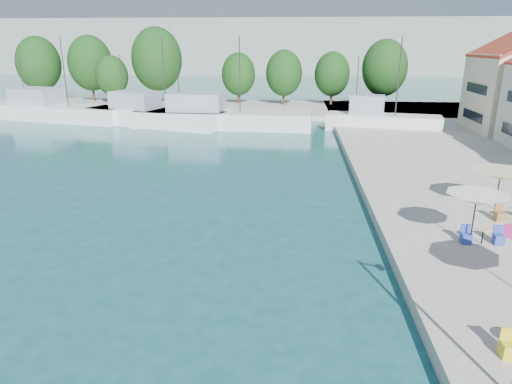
# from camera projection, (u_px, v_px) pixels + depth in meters

# --- Properties ---
(quay_far) EXTENTS (90.00, 16.00, 0.60)m
(quay_far) POSITION_uv_depth(u_px,v_px,m) (226.00, 109.00, 64.24)
(quay_far) COLOR #ABA59A
(quay_far) RESTS_ON ground
(hill_west) EXTENTS (180.00, 40.00, 16.00)m
(hill_west) POSITION_uv_depth(u_px,v_px,m) (202.00, 46.00, 151.68)
(hill_west) COLOR gray
(hill_west) RESTS_ON ground
(hill_east) EXTENTS (140.00, 40.00, 12.00)m
(hill_east) POSITION_uv_depth(u_px,v_px,m) (403.00, 52.00, 165.51)
(hill_east) COLOR gray
(hill_east) RESTS_ON ground
(trawler_01) EXTENTS (19.50, 9.38, 10.20)m
(trawler_01) POSITION_uv_depth(u_px,v_px,m) (54.00, 111.00, 56.72)
(trawler_01) COLOR white
(trawler_01) RESTS_ON ground
(trawler_02) EXTENTS (17.45, 9.56, 10.20)m
(trawler_02) POSITION_uv_depth(u_px,v_px,m) (151.00, 116.00, 52.79)
(trawler_02) COLOR white
(trawler_02) RESTS_ON ground
(trawler_03) EXTENTS (20.29, 6.29, 10.20)m
(trawler_03) POSITION_uv_depth(u_px,v_px,m) (218.00, 117.00, 51.72)
(trawler_03) COLOR silver
(trawler_03) RESTS_ON ground
(trawler_04) EXTENTS (12.32, 5.33, 10.20)m
(trawler_04) POSITION_uv_depth(u_px,v_px,m) (380.00, 121.00, 49.18)
(trawler_04) COLOR silver
(trawler_04) RESTS_ON ground
(tree_01) EXTENTS (6.47, 6.47, 9.57)m
(tree_01) POSITION_uv_depth(u_px,v_px,m) (39.00, 64.00, 69.02)
(tree_01) COLOR #3F2B19
(tree_01) RESTS_ON quay_far
(tree_02) EXTENTS (6.56, 6.56, 9.70)m
(tree_02) POSITION_uv_depth(u_px,v_px,m) (90.00, 63.00, 68.75)
(tree_02) COLOR #3F2B19
(tree_02) RESTS_ON quay_far
(tree_03) EXTENTS (4.65, 4.65, 6.89)m
(tree_03) POSITION_uv_depth(u_px,v_px,m) (112.00, 76.00, 66.22)
(tree_03) COLOR #3F2B19
(tree_03) RESTS_ON quay_far
(tree_04) EXTENTS (7.31, 7.31, 10.81)m
(tree_04) POSITION_uv_depth(u_px,v_px,m) (157.00, 59.00, 66.68)
(tree_04) COLOR #3F2B19
(tree_04) RESTS_ON quay_far
(tree_05) EXTENTS (4.90, 4.90, 7.26)m
(tree_05) POSITION_uv_depth(u_px,v_px,m) (238.00, 74.00, 66.36)
(tree_05) COLOR #3F2B19
(tree_05) RESTS_ON quay_far
(tree_06) EXTENTS (5.17, 5.17, 7.65)m
(tree_06) POSITION_uv_depth(u_px,v_px,m) (284.00, 73.00, 64.84)
(tree_06) COLOR #3F2B19
(tree_06) RESTS_ON quay_far
(tree_07) EXTENTS (5.01, 5.01, 7.41)m
(tree_07) POSITION_uv_depth(u_px,v_px,m) (332.00, 74.00, 65.06)
(tree_07) COLOR #3F2B19
(tree_07) RESTS_ON quay_far
(tree_08) EXTENTS (6.15, 6.15, 9.10)m
(tree_08) POSITION_uv_depth(u_px,v_px,m) (385.00, 68.00, 62.48)
(tree_08) COLOR #3F2B19
(tree_08) RESTS_ON quay_far
(umbrella_white) EXTENTS (2.61, 2.61, 2.38)m
(umbrella_white) POSITION_uv_depth(u_px,v_px,m) (477.00, 199.00, 19.58)
(umbrella_white) COLOR black
(umbrella_white) RESTS_ON quay_right
(umbrella_cream) EXTENTS (3.11, 3.11, 2.17)m
(umbrella_cream) POSITION_uv_depth(u_px,v_px,m) (501.00, 175.00, 23.97)
(umbrella_cream) COLOR black
(umbrella_cream) RESTS_ON quay_right
(cafe_table_02) EXTENTS (1.82, 0.70, 0.76)m
(cafe_table_02) POSITION_uv_depth(u_px,v_px,m) (482.00, 238.00, 20.26)
(cafe_table_02) COLOR black
(cafe_table_02) RESTS_ON quay_right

